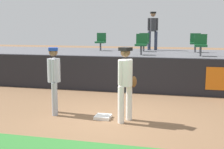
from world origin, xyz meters
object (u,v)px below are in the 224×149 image
first_base (103,117)px  spectator_hooded (153,28)px  seat_back_right (195,42)px  player_fielder_home (126,79)px  seat_front_center (141,43)px  seat_front_right (201,44)px  seat_back_left (101,41)px  seat_back_center (144,41)px  player_runner_visitor (54,76)px

first_base → spectator_hooded: spectator_hooded is taller
seat_back_right → player_fielder_home: bearing=-105.9°
seat_front_center → spectator_hooded: size_ratio=0.46×
spectator_hooded → seat_front_right: bearing=110.5°
first_base → seat_back_left: 6.97m
seat_back_right → spectator_hooded: (-1.98, 0.87, 0.60)m
seat_back_right → spectator_hooded: spectator_hooded is taller
first_base → seat_back_center: (0.19, 6.49, 1.68)m
seat_front_right → player_fielder_home: bearing=-112.7°
seat_front_center → seat_back_right: bearing=39.8°
seat_front_right → seat_back_right: 1.80m
first_base → seat_back_center: size_ratio=0.48×
player_fielder_home → spectator_hooded: spectator_hooded is taller
player_fielder_home → seat_back_center: seat_back_center is taller
seat_back_left → seat_back_right: same height
first_base → seat_front_right: bearing=60.9°
seat_back_left → first_base: bearing=-73.9°
spectator_hooded → seat_back_center: bearing=52.7°
seat_back_left → spectator_hooded: 2.60m
player_runner_visitor → seat_back_right: seat_back_right is taller
first_base → spectator_hooded: (0.50, 7.36, 2.28)m
spectator_hooded → seat_back_left: bearing=2.2°
seat_front_center → seat_back_left: (-2.20, 1.80, -0.00)m
first_base → seat_back_right: bearing=69.1°
seat_back_left → seat_back_right: 4.36m
seat_back_right → spectator_hooded: size_ratio=0.46×
first_base → seat_back_left: bearing=106.1°
player_fielder_home → seat_back_right: size_ratio=2.21×
seat_back_left → spectator_hooded: spectator_hooded is taller
first_base → seat_back_left: size_ratio=0.48×
seat_back_center → spectator_hooded: size_ratio=0.46×
seat_front_center → seat_back_center: size_ratio=1.00×
player_fielder_home → seat_front_center: (-0.28, 4.79, 0.65)m
seat_back_left → seat_back_center: 2.07m
first_base → seat_back_left: (-1.88, 6.49, 1.68)m
player_fielder_home → seat_back_left: (-2.49, 6.59, 0.65)m
seat_back_center → seat_front_center: bearing=-85.8°
seat_front_right → seat_front_center: (-2.29, -0.00, -0.00)m
seat_front_right → seat_back_center: size_ratio=1.00×
player_runner_visitor → seat_back_center: (1.58, 6.39, 0.68)m
player_fielder_home → player_runner_visitor: (-2.00, 0.20, -0.03)m
seat_back_left → seat_back_center: same height
first_base → seat_front_center: size_ratio=0.48×
player_fielder_home → spectator_hooded: size_ratio=1.01×
seat_front_right → first_base: bearing=-119.1°
seat_front_right → seat_back_center: same height
seat_front_right → seat_front_center: same height
seat_front_right → seat_back_left: same height
player_fielder_home → seat_front_right: (2.01, 4.79, 0.65)m
seat_front_center → seat_back_left: bearing=140.7°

